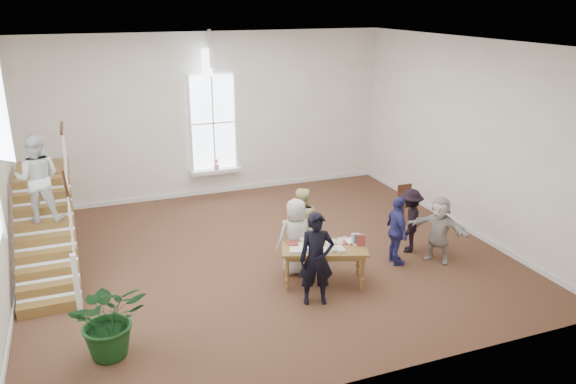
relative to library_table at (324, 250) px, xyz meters
name	(u,v)px	position (x,y,z in m)	size (l,w,h in m)	color
ground	(266,255)	(-0.69, 1.56, -0.69)	(10.00, 10.00, 0.00)	#472F1C
room_shell	(216,180)	(-0.69, 5.95, -0.29)	(10.49, 10.00, 10.00)	silver
staircase	(41,199)	(-5.03, 2.31, 0.93)	(1.10, 4.10, 2.92)	brown
library_table	(324,250)	(0.00, 0.00, 0.00)	(1.82, 1.33, 0.83)	brown
police_officer	(316,259)	(-0.46, -0.65, 0.19)	(0.64, 0.42, 1.76)	black
elderly_woman	(296,237)	(-0.36, 0.60, 0.10)	(0.77, 0.50, 1.58)	beige
person_yellow	(300,225)	(-0.06, 1.10, 0.12)	(0.79, 0.61, 1.62)	#E6DD8F
woman_cluster_a	(397,231)	(1.76, 0.22, 0.05)	(0.87, 0.36, 1.48)	navy
woman_cluster_b	(410,221)	(2.36, 0.67, 0.03)	(0.93, 0.53, 1.43)	black
woman_cluster_c	(439,229)	(2.66, 0.02, 0.03)	(1.34, 0.43, 1.44)	beige
floor_plant	(110,318)	(-4.09, -0.98, -0.05)	(1.16, 1.00, 1.29)	#123B14
side_chair	(406,201)	(3.32, 2.35, -0.20)	(0.41, 0.41, 0.89)	#38210F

